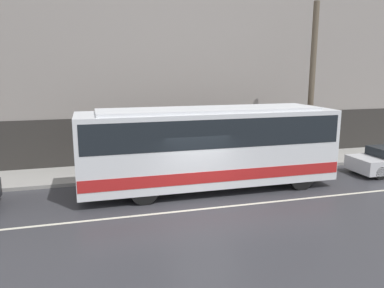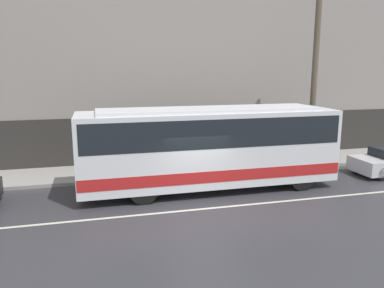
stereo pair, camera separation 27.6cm
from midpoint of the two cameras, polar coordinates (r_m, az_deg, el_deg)
name	(u,v)px [view 2 (the right image)]	position (r m, az deg, el deg)	size (l,w,h in m)	color
ground_plane	(204,209)	(13.73, 2.37, -9.86)	(60.00, 60.00, 0.00)	#333338
sidewalk	(173,168)	(18.78, -2.48, -3.72)	(60.00, 3.00, 0.16)	gray
building_facade	(166,70)	(19.73, -3.61, 11.23)	(60.00, 0.35, 10.21)	gray
lane_stripe	(204,209)	(13.73, 2.37, -9.85)	(54.00, 0.14, 0.01)	beige
transit_bus	(210,144)	(15.42, 3.21, -0.04)	(10.59, 2.54, 3.42)	silver
utility_pole_near	(314,85)	(19.80, 18.46, 8.47)	(0.29, 0.29, 8.01)	brown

